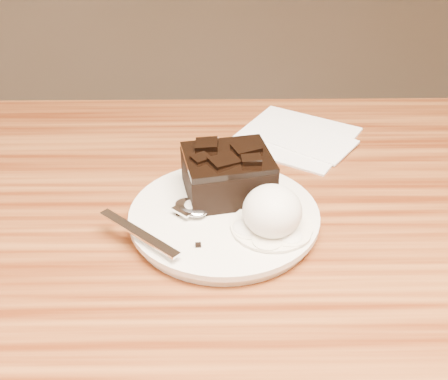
{
  "coord_description": "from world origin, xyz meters",
  "views": [
    {
      "loc": [
        0.0,
        -0.43,
        1.12
      ],
      "look_at": [
        0.01,
        0.07,
        0.79
      ],
      "focal_mm": 43.01,
      "sensor_mm": 36.0,
      "label": 1
    }
  ],
  "objects_px": {
    "brownie": "(228,176)",
    "ice_cream_scoop": "(272,211)",
    "plate": "(224,218)",
    "spoon": "(191,209)",
    "napkin": "(294,136)"
  },
  "relations": [
    {
      "from": "brownie",
      "to": "napkin",
      "type": "xyz_separation_m",
      "value": [
        0.1,
        0.17,
        -0.04
      ]
    },
    {
      "from": "spoon",
      "to": "napkin",
      "type": "xyz_separation_m",
      "value": [
        0.14,
        0.2,
        -0.02
      ]
    },
    {
      "from": "spoon",
      "to": "napkin",
      "type": "relative_size",
      "value": 1.1
    },
    {
      "from": "plate",
      "to": "brownie",
      "type": "xyz_separation_m",
      "value": [
        0.0,
        0.04,
        0.03
      ]
    },
    {
      "from": "plate",
      "to": "ice_cream_scoop",
      "type": "relative_size",
      "value": 3.16
    },
    {
      "from": "plate",
      "to": "ice_cream_scoop",
      "type": "height_order",
      "value": "ice_cream_scoop"
    },
    {
      "from": "ice_cream_scoop",
      "to": "brownie",
      "type": "bearing_deg",
      "value": 123.48
    },
    {
      "from": "brownie",
      "to": "ice_cream_scoop",
      "type": "height_order",
      "value": "ice_cream_scoop"
    },
    {
      "from": "plate",
      "to": "brownie",
      "type": "relative_size",
      "value": 2.21
    },
    {
      "from": "brownie",
      "to": "napkin",
      "type": "height_order",
      "value": "brownie"
    },
    {
      "from": "plate",
      "to": "spoon",
      "type": "bearing_deg",
      "value": -179.51
    },
    {
      "from": "brownie",
      "to": "ice_cream_scoop",
      "type": "xyz_separation_m",
      "value": [
        0.05,
        -0.07,
        -0.0
      ]
    },
    {
      "from": "brownie",
      "to": "plate",
      "type": "bearing_deg",
      "value": -97.05
    },
    {
      "from": "plate",
      "to": "spoon",
      "type": "xyz_separation_m",
      "value": [
        -0.04,
        -0.0,
        0.01
      ]
    },
    {
      "from": "brownie",
      "to": "spoon",
      "type": "distance_m",
      "value": 0.06
    }
  ]
}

